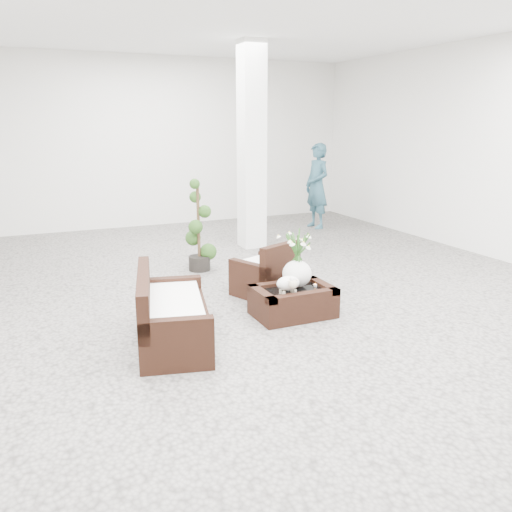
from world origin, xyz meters
name	(u,v)px	position (x,y,z in m)	size (l,w,h in m)	color
ground	(253,302)	(0.00, 0.00, 0.00)	(11.00, 11.00, 0.00)	gray
column	(252,147)	(1.20, 2.80, 1.75)	(0.40, 0.40, 3.50)	white
coffee_table	(293,303)	(0.24, -0.61, 0.16)	(0.90, 0.60, 0.31)	black
sheep_figurine	(288,285)	(0.12, -0.71, 0.42)	(0.28, 0.23, 0.21)	white
planter_narcissus	(297,253)	(0.34, -0.51, 0.71)	(0.44, 0.44, 0.80)	white
tealight	(315,285)	(0.54, -0.59, 0.33)	(0.04, 0.04, 0.03)	white
armchair	(264,268)	(0.26, 0.22, 0.36)	(0.67, 0.65, 0.72)	black
loveseat	(173,308)	(-1.23, -0.82, 0.37)	(1.40, 0.67, 0.75)	black
topiary	(198,226)	(-0.15, 1.68, 0.68)	(0.36, 0.36, 1.36)	#214014
shopper	(317,186)	(3.13, 3.83, 0.88)	(0.64, 0.42, 1.75)	#2C5463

